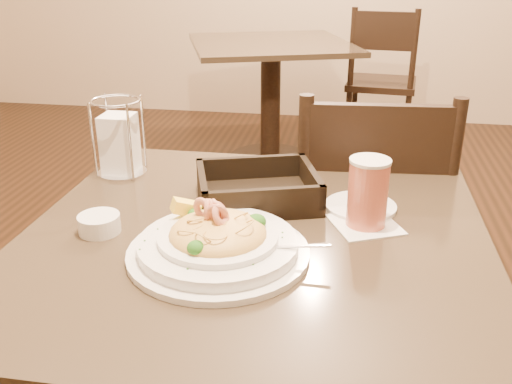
% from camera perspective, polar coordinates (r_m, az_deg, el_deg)
% --- Properties ---
extents(main_table, '(0.90, 0.90, 0.74)m').
position_cam_1_polar(main_table, '(1.23, -0.16, -13.89)').
color(main_table, black).
rests_on(main_table, ground).
extents(background_table, '(1.15, 1.15, 0.74)m').
position_cam_1_polar(background_table, '(3.50, 1.48, 10.98)').
color(background_table, black).
rests_on(background_table, ground).
extents(dining_chair_near, '(0.45, 0.45, 0.93)m').
position_cam_1_polar(dining_chair_near, '(1.67, 10.82, -4.14)').
color(dining_chair_near, black).
rests_on(dining_chair_near, ground).
extents(dining_chair_far, '(0.46, 0.46, 0.93)m').
position_cam_1_polar(dining_chair_far, '(3.73, 12.44, 11.08)').
color(dining_chair_far, black).
rests_on(dining_chair_far, ground).
extents(pasta_bowl, '(0.37, 0.33, 0.11)m').
position_cam_1_polar(pasta_bowl, '(1.02, -3.84, -4.88)').
color(pasta_bowl, white).
rests_on(pasta_bowl, main_table).
extents(drink_glass, '(0.16, 0.16, 0.14)m').
position_cam_1_polar(drink_glass, '(1.13, 11.11, -0.13)').
color(drink_glass, white).
rests_on(drink_glass, main_table).
extents(bread_basket, '(0.30, 0.27, 0.07)m').
position_cam_1_polar(bread_basket, '(1.24, 0.15, 0.04)').
color(bread_basket, black).
rests_on(bread_basket, main_table).
extents(napkin_caddy, '(0.12, 0.12, 0.19)m').
position_cam_1_polar(napkin_caddy, '(1.41, -13.49, 4.85)').
color(napkin_caddy, silver).
rests_on(napkin_caddy, main_table).
extents(side_plate, '(0.16, 0.16, 0.01)m').
position_cam_1_polar(side_plate, '(1.23, 10.42, -1.41)').
color(side_plate, white).
rests_on(side_plate, main_table).
extents(butter_ramekin, '(0.09, 0.09, 0.04)m').
position_cam_1_polar(butter_ramekin, '(1.15, -15.40, -3.07)').
color(butter_ramekin, white).
rests_on(butter_ramekin, main_table).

